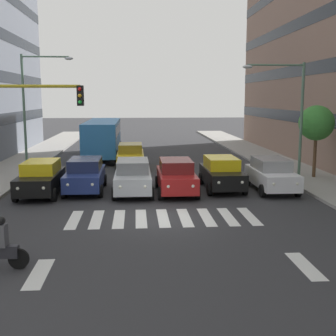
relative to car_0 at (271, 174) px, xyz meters
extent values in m
plane|color=#2D2D30|center=(6.04, 4.93, -0.89)|extent=(180.00, 180.00, 0.00)
cube|color=black|center=(-9.64, -13.70, 2.55)|extent=(9.10, 25.78, 0.90)
cube|color=silver|center=(2.44, 4.93, -0.88)|extent=(0.45, 2.80, 0.01)
cube|color=silver|center=(3.34, 4.93, -0.88)|extent=(0.45, 2.80, 0.01)
cube|color=silver|center=(4.24, 4.93, -0.88)|extent=(0.45, 2.80, 0.01)
cube|color=silver|center=(5.14, 4.93, -0.88)|extent=(0.45, 2.80, 0.01)
cube|color=silver|center=(6.04, 4.93, -0.88)|extent=(0.45, 2.80, 0.01)
cube|color=silver|center=(6.94, 4.93, -0.88)|extent=(0.45, 2.80, 0.01)
cube|color=silver|center=(7.84, 4.93, -0.88)|extent=(0.45, 2.80, 0.01)
cube|color=silver|center=(8.74, 4.93, -0.88)|extent=(0.45, 2.80, 0.01)
cube|color=silver|center=(9.64, 4.93, -0.88)|extent=(0.45, 2.80, 0.01)
cube|color=silver|center=(2.21, 10.43, -0.88)|extent=(0.50, 2.20, 0.01)
cube|color=silver|center=(9.87, 10.43, -0.88)|extent=(0.50, 2.20, 0.01)
cube|color=silver|center=(0.00, 0.05, -0.17)|extent=(1.80, 4.40, 0.80)
cube|color=gray|center=(0.00, -0.15, 0.53)|extent=(1.58, 2.46, 0.60)
cylinder|color=black|center=(-0.90, 1.50, -0.57)|extent=(0.22, 0.64, 0.64)
cylinder|color=black|center=(0.90, 1.50, -0.57)|extent=(0.22, 0.64, 0.64)
cylinder|color=black|center=(-0.90, -1.40, -0.57)|extent=(0.22, 0.64, 0.64)
cylinder|color=black|center=(0.90, -1.40, -0.57)|extent=(0.22, 0.64, 0.64)
sphere|color=white|center=(-0.58, 2.20, -0.09)|extent=(0.18, 0.18, 0.18)
sphere|color=white|center=(0.58, 2.20, -0.09)|extent=(0.18, 0.18, 0.18)
cube|color=black|center=(2.55, -0.50, -0.17)|extent=(1.80, 4.40, 0.80)
cube|color=yellow|center=(2.55, -0.70, 0.53)|extent=(1.58, 2.46, 0.60)
cylinder|color=black|center=(1.65, 0.95, -0.57)|extent=(0.22, 0.64, 0.64)
cylinder|color=black|center=(3.45, 0.95, -0.57)|extent=(0.22, 0.64, 0.64)
cylinder|color=black|center=(1.65, -1.96, -0.57)|extent=(0.22, 0.64, 0.64)
cylinder|color=black|center=(3.45, -1.96, -0.57)|extent=(0.22, 0.64, 0.64)
sphere|color=white|center=(1.97, 1.65, -0.09)|extent=(0.18, 0.18, 0.18)
sphere|color=white|center=(3.12, 1.65, -0.09)|extent=(0.18, 0.18, 0.18)
cube|color=maroon|center=(5.06, 0.26, -0.17)|extent=(1.80, 4.40, 0.80)
cube|color=maroon|center=(5.06, 0.06, 0.53)|extent=(1.58, 2.46, 0.60)
cylinder|color=black|center=(4.16, 1.71, -0.57)|extent=(0.22, 0.64, 0.64)
cylinder|color=black|center=(5.96, 1.71, -0.57)|extent=(0.22, 0.64, 0.64)
cylinder|color=black|center=(4.16, -1.19, -0.57)|extent=(0.22, 0.64, 0.64)
cylinder|color=black|center=(5.96, -1.19, -0.57)|extent=(0.22, 0.64, 0.64)
sphere|color=white|center=(4.49, 2.41, -0.09)|extent=(0.18, 0.18, 0.18)
sphere|color=white|center=(5.64, 2.41, -0.09)|extent=(0.18, 0.18, 0.18)
cube|color=#B2B7BC|center=(7.29, 0.20, -0.17)|extent=(1.80, 4.40, 0.80)
cube|color=slate|center=(7.29, 0.00, 0.53)|extent=(1.58, 2.46, 0.60)
cylinder|color=black|center=(6.39, 1.65, -0.57)|extent=(0.22, 0.64, 0.64)
cylinder|color=black|center=(8.19, 1.65, -0.57)|extent=(0.22, 0.64, 0.64)
cylinder|color=black|center=(6.39, -1.25, -0.57)|extent=(0.22, 0.64, 0.64)
cylinder|color=black|center=(8.19, -1.25, -0.57)|extent=(0.22, 0.64, 0.64)
sphere|color=white|center=(6.72, 2.35, -0.09)|extent=(0.18, 0.18, 0.18)
sphere|color=white|center=(7.87, 2.35, -0.09)|extent=(0.18, 0.18, 0.18)
cube|color=navy|center=(9.78, -0.49, -0.17)|extent=(1.80, 4.40, 0.80)
cube|color=#1D2547|center=(9.78, -0.69, 0.53)|extent=(1.58, 2.46, 0.60)
cylinder|color=black|center=(8.88, 0.96, -0.57)|extent=(0.22, 0.64, 0.64)
cylinder|color=black|center=(10.68, 0.96, -0.57)|extent=(0.22, 0.64, 0.64)
cylinder|color=black|center=(8.88, -1.94, -0.57)|extent=(0.22, 0.64, 0.64)
cylinder|color=black|center=(10.68, -1.94, -0.57)|extent=(0.22, 0.64, 0.64)
sphere|color=white|center=(9.21, 1.66, -0.09)|extent=(0.18, 0.18, 0.18)
sphere|color=white|center=(10.36, 1.66, -0.09)|extent=(0.18, 0.18, 0.18)
cube|color=black|center=(11.92, 0.19, -0.17)|extent=(1.80, 4.40, 0.80)
cube|color=yellow|center=(11.92, -0.01, 0.53)|extent=(1.58, 2.46, 0.60)
cylinder|color=black|center=(11.02, 1.65, -0.57)|extent=(0.22, 0.64, 0.64)
cylinder|color=black|center=(12.82, 1.65, -0.57)|extent=(0.22, 0.64, 0.64)
cylinder|color=black|center=(11.02, -1.26, -0.57)|extent=(0.22, 0.64, 0.64)
cylinder|color=black|center=(12.82, -1.26, -0.57)|extent=(0.22, 0.64, 0.64)
sphere|color=white|center=(11.35, 2.34, -0.09)|extent=(0.18, 0.18, 0.18)
sphere|color=white|center=(12.50, 2.34, -0.09)|extent=(0.18, 0.18, 0.18)
cube|color=gold|center=(7.49, -7.89, -0.17)|extent=(1.80, 4.40, 0.80)
cube|color=olive|center=(7.49, -8.09, 0.53)|extent=(1.58, 2.46, 0.60)
cylinder|color=black|center=(6.59, -6.44, -0.57)|extent=(0.22, 0.64, 0.64)
cylinder|color=black|center=(8.39, -6.44, -0.57)|extent=(0.22, 0.64, 0.64)
cylinder|color=black|center=(6.59, -9.35, -0.57)|extent=(0.22, 0.64, 0.64)
cylinder|color=black|center=(8.39, -9.35, -0.57)|extent=(0.22, 0.64, 0.64)
sphere|color=white|center=(6.92, -5.74, -0.09)|extent=(0.18, 0.18, 0.18)
sphere|color=white|center=(8.07, -5.74, -0.09)|extent=(0.18, 0.18, 0.18)
cube|color=#286BAD|center=(9.78, -13.87, 0.86)|extent=(2.50, 10.50, 2.50)
cube|color=black|center=(9.78, -13.87, 1.41)|extent=(2.52, 9.87, 0.80)
cylinder|color=black|center=(8.53, -10.19, -0.39)|extent=(0.28, 1.00, 1.00)
cylinder|color=black|center=(11.03, -10.19, -0.39)|extent=(0.28, 1.00, 1.00)
cylinder|color=black|center=(8.53, -17.02, -0.39)|extent=(0.28, 1.00, 1.00)
cylinder|color=black|center=(11.03, -17.02, -0.39)|extent=(0.28, 1.00, 1.00)
cylinder|color=black|center=(10.52, 10.03, -0.59)|extent=(0.61, 0.14, 0.60)
cube|color=#4C4C51|center=(10.97, 10.00, 0.11)|extent=(0.30, 0.38, 0.64)
sphere|color=black|center=(10.97, 10.00, 0.55)|extent=(0.26, 0.26, 0.26)
cylinder|color=#AD991E|center=(11.25, 5.35, 4.41)|extent=(4.11, 0.12, 0.12)
cube|color=black|center=(9.20, 5.35, 4.06)|extent=(0.24, 0.28, 0.76)
sphere|color=red|center=(9.20, 5.50, 4.30)|extent=(0.14, 0.14, 0.14)
sphere|color=orange|center=(9.20, 5.50, 4.06)|extent=(0.14, 0.14, 0.14)
sphere|color=green|center=(9.20, 5.50, 3.82)|extent=(0.14, 0.14, 0.14)
cylinder|color=#4C6B56|center=(-2.22, -1.89, 2.59)|extent=(0.16, 0.16, 6.65)
cylinder|color=#4C6B56|center=(-0.63, -1.89, 5.76)|extent=(3.17, 0.10, 0.10)
ellipsoid|color=#B7BCC1|center=(0.95, -1.89, 5.66)|extent=(0.56, 0.28, 0.20)
cylinder|color=#4C6B56|center=(14.31, -6.91, 2.99)|extent=(0.16, 0.16, 7.45)
cylinder|color=#4C6B56|center=(12.82, -6.91, 6.57)|extent=(2.97, 0.10, 0.10)
ellipsoid|color=#B7BCC1|center=(11.33, -6.91, 6.47)|extent=(0.56, 0.28, 0.20)
cylinder|color=#513823|center=(-3.58, -3.03, 0.57)|extent=(0.20, 0.20, 2.61)
sphere|color=#387F33|center=(-3.58, -3.03, 2.50)|extent=(2.09, 2.09, 2.09)
camera|label=1|loc=(7.14, 22.37, 4.00)|focal=47.02mm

